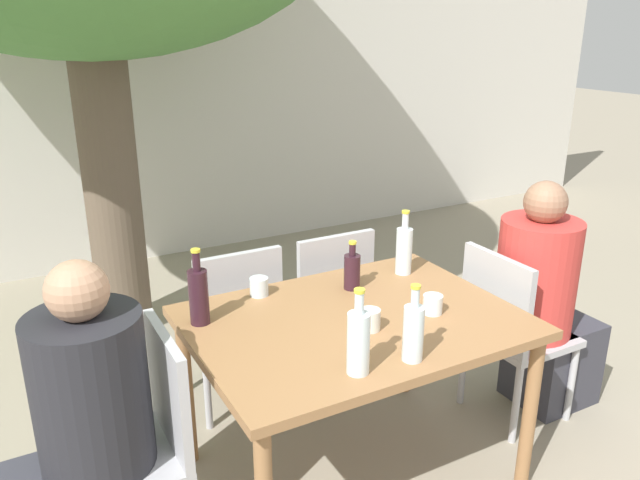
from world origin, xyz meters
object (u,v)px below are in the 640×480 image
object	(u,v)px
patio_chair_1	(509,326)
drinking_glass_0	(370,320)
wine_bottle_0	(352,270)
water_bottle_3	(404,249)
patio_chair_0	(141,436)
person_seated_1	(543,308)
wine_bottle_1	(199,295)
water_bottle_4	(358,341)
dining_table_front	(354,336)
drinking_glass_1	(259,287)
person_seated_0	(74,446)
water_bottle_2	(413,331)
patio_chair_2	(233,319)
patio_chair_3	(326,298)
drinking_glass_2	(433,304)

from	to	relation	value
patio_chair_1	drinking_glass_0	distance (m)	0.96
wine_bottle_0	water_bottle_3	size ratio (longest dim) A/B	0.73
patio_chair_0	person_seated_1	size ratio (longest dim) A/B	0.74
wine_bottle_1	water_bottle_4	distance (m)	0.73
patio_chair_1	wine_bottle_0	world-z (taller)	wine_bottle_0
dining_table_front	drinking_glass_1	world-z (taller)	drinking_glass_1
patio_chair_0	person_seated_1	distance (m)	2.04
person_seated_0	wine_bottle_0	xyz separation A→B (m)	(1.28, 0.26, 0.31)
drinking_glass_0	drinking_glass_1	distance (m)	0.58
dining_table_front	wine_bottle_1	distance (m)	0.67
water_bottle_2	water_bottle_4	xyz separation A→B (m)	(-0.22, 0.02, 0.01)
dining_table_front	person_seated_1	xyz separation A→B (m)	(1.13, -0.00, -0.13)
water_bottle_2	drinking_glass_0	distance (m)	0.28
person_seated_0	water_bottle_3	xyz separation A→B (m)	(1.60, 0.30, 0.34)
patio_chair_0	water_bottle_2	bearing A→B (deg)	67.04
patio_chair_2	person_seated_1	distance (m)	1.58
patio_chair_3	wine_bottle_0	size ratio (longest dim) A/B	3.95
patio_chair_1	drinking_glass_1	distance (m)	1.26
dining_table_front	wine_bottle_0	bearing A→B (deg)	60.86
wine_bottle_0	water_bottle_4	size ratio (longest dim) A/B	0.72
dining_table_front	patio_chair_3	bearing A→B (deg)	69.73
dining_table_front	water_bottle_4	world-z (taller)	water_bottle_4
person_seated_0	water_bottle_4	xyz separation A→B (m)	(0.92, -0.37, 0.34)
patio_chair_3	water_bottle_2	xyz separation A→B (m)	(-0.26, -1.11, 0.38)
person_seated_0	water_bottle_2	distance (m)	1.25
patio_chair_3	wine_bottle_1	xyz separation A→B (m)	(-0.84, -0.46, 0.39)
patio_chair_0	wine_bottle_1	xyz separation A→B (m)	(0.33, 0.26, 0.39)
patio_chair_2	person_seated_1	size ratio (longest dim) A/B	0.74
water_bottle_4	drinking_glass_0	size ratio (longest dim) A/B	3.69
drinking_glass_2	water_bottle_3	bearing A→B (deg)	70.13
wine_bottle_1	patio_chair_0	bearing A→B (deg)	-141.14
drinking_glass_1	patio_chair_3	bearing A→B (deg)	31.97
person_seated_0	water_bottle_3	distance (m)	1.66
patio_chair_3	water_bottle_4	distance (m)	1.26
dining_table_front	patio_chair_0	distance (m)	0.92
patio_chair_0	drinking_glass_2	bearing A→B (deg)	84.46
patio_chair_0	drinking_glass_2	xyz separation A→B (m)	(1.22, -0.12, 0.30)
patio_chair_2	person_seated_0	bearing A→B (deg)	40.10
water_bottle_4	patio_chair_0	bearing A→B (deg)	152.08
water_bottle_2	drinking_glass_0	size ratio (longest dim) A/B	3.42
person_seated_1	drinking_glass_2	xyz separation A→B (m)	(-0.82, -0.12, 0.26)
dining_table_front	water_bottle_4	distance (m)	0.47
person_seated_0	wine_bottle_0	world-z (taller)	person_seated_0
drinking_glass_1	drinking_glass_2	distance (m)	0.77
wine_bottle_0	water_bottle_4	xyz separation A→B (m)	(-0.36, -0.63, 0.03)
dining_table_front	patio_chair_0	bearing A→B (deg)	180.00
person_seated_0	patio_chair_2	bearing A→B (deg)	130.10
drinking_glass_0	drinking_glass_2	xyz separation A→B (m)	(0.31, -0.00, -0.00)
patio_chair_1	water_bottle_2	world-z (taller)	water_bottle_2
wine_bottle_0	water_bottle_2	distance (m)	0.67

